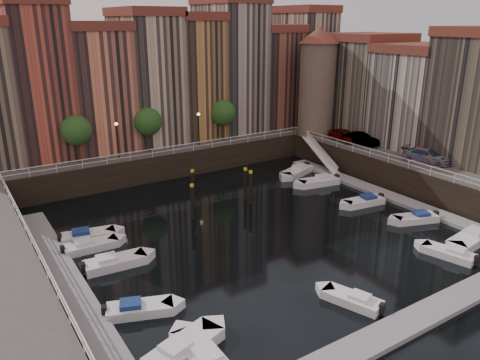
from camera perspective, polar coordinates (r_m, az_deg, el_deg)
ground at (r=42.15m, az=1.40°, el=-5.74°), size 200.00×200.00×0.00m
quay_far at (r=63.61m, az=-11.87°, el=3.88°), size 80.00×20.00×3.00m
quay_right at (r=59.98m, az=25.33°, el=1.52°), size 20.00×36.00×3.00m
dock_left at (r=35.65m, az=-20.18°, el=-11.62°), size 2.00×28.00×0.35m
dock_right at (r=51.68m, az=17.10°, el=-1.63°), size 2.00×28.00×0.35m
dock_near at (r=31.38m, az=19.85°, el=-16.09°), size 30.00×2.00×0.35m
mountains at (r=143.85m, az=-24.10°, el=13.52°), size 145.00×100.00×18.00m
far_terrace at (r=60.85m, az=-8.63°, el=12.48°), size 48.70×10.30×17.50m
right_terrace at (r=60.27m, az=20.98°, el=10.06°), size 9.30×24.30×14.00m
corner_tower at (r=62.55m, az=9.39°, el=11.91°), size 5.20×5.20×13.80m
promenade_trees at (r=54.90m, az=-10.52°, el=7.06°), size 21.20×3.20×5.20m
street_lamps at (r=54.27m, az=-9.74°, el=6.22°), size 10.36×0.36×4.18m
railings at (r=44.61m, az=-2.08°, el=0.90°), size 36.08×34.04×0.52m
gangway at (r=58.96m, az=9.77°, el=3.25°), size 2.78×8.32×3.73m
mooring_pilings at (r=46.16m, az=-2.34°, el=-1.28°), size 7.15×4.16×3.78m
boat_left_0 at (r=27.62m, az=-6.97°, el=-19.78°), size 5.19×3.26×1.17m
boat_left_1 at (r=31.24m, az=-12.30°, el=-15.10°), size 4.48×2.94×1.01m
boat_left_2 at (r=36.82m, az=-15.13°, el=-9.68°), size 4.88×2.05×1.11m
boat_left_3 at (r=39.93m, az=-17.85°, el=-7.65°), size 4.49×1.80×1.02m
boat_left_4 at (r=41.74m, az=-18.14°, el=-6.47°), size 4.73×2.45×1.06m
boat_right_0 at (r=43.53m, az=26.31°, el=-6.44°), size 5.18×2.45×1.17m
boat_right_1 at (r=46.05m, az=20.71°, el=-4.37°), size 4.44×2.84×1.00m
boat_right_2 at (r=48.56m, az=14.92°, el=-2.54°), size 4.60×2.22×1.03m
boat_right_3 at (r=53.28m, az=9.64°, el=-0.18°), size 5.06×2.58×1.13m
boat_right_4 at (r=56.42m, az=6.98°, el=1.05°), size 5.21×3.39×1.17m
boat_near_0 at (r=27.06m, az=-4.60°, el=-20.67°), size 1.84×4.92×1.13m
boat_near_1 at (r=32.32m, az=13.64°, el=-14.00°), size 2.71×4.20×0.95m
boat_near_3 at (r=40.41m, az=24.17°, el=-8.17°), size 2.49×4.27×0.96m
car_a at (r=60.48m, az=12.52°, el=5.27°), size 2.08×4.55×1.51m
car_b at (r=59.06m, az=14.48°, el=4.78°), size 2.50×4.77×1.49m
car_c at (r=53.91m, az=21.79°, el=2.67°), size 3.44×5.46×1.48m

